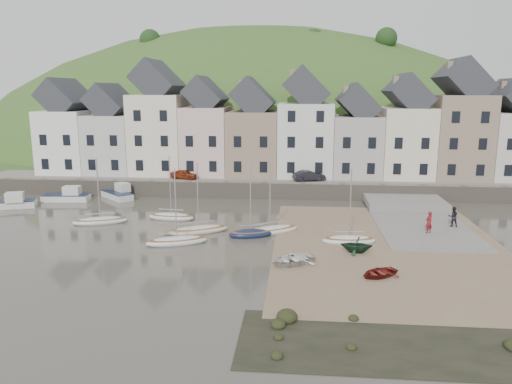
# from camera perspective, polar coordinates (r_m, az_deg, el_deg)

# --- Properties ---
(ground) EXTENTS (160.00, 160.00, 0.00)m
(ground) POSITION_cam_1_polar(r_m,az_deg,el_deg) (39.26, -0.78, -6.10)
(ground) COLOR #433E35
(ground) RESTS_ON ground
(quay_land) EXTENTS (90.00, 30.00, 1.50)m
(quay_land) POSITION_cam_1_polar(r_m,az_deg,el_deg) (70.17, 1.88, 2.56)
(quay_land) COLOR #375923
(quay_land) RESTS_ON ground
(quay_street) EXTENTS (70.00, 7.00, 0.10)m
(quay_street) POSITION_cam_1_polar(r_m,az_deg,el_deg) (58.73, 1.25, 1.52)
(quay_street) COLOR slate
(quay_street) RESTS_ON quay_land
(seawall) EXTENTS (70.00, 1.20, 1.80)m
(seawall) POSITION_cam_1_polar(r_m,az_deg,el_deg) (55.42, 1.01, 0.21)
(seawall) COLOR slate
(seawall) RESTS_ON ground
(beach) EXTENTS (18.00, 26.00, 0.06)m
(beach) POSITION_cam_1_polar(r_m,az_deg,el_deg) (39.71, 15.31, -6.27)
(beach) COLOR #795F49
(beach) RESTS_ON ground
(slipway) EXTENTS (8.00, 18.00, 0.12)m
(slipway) POSITION_cam_1_polar(r_m,az_deg,el_deg) (48.04, 18.37, -3.27)
(slipway) COLOR slate
(slipway) RESTS_ON ground
(hillside) EXTENTS (134.40, 84.00, 84.00)m
(hillside) POSITION_cam_1_polar(r_m,az_deg,el_deg) (102.08, -0.11, -5.26)
(hillside) COLOR #375923
(hillside) RESTS_ON ground
(townhouse_terrace) EXTENTS (61.05, 8.00, 13.93)m
(townhouse_terrace) POSITION_cam_1_polar(r_m,az_deg,el_deg) (61.36, 3.15, 7.39)
(townhouse_terrace) COLOR white
(townhouse_terrace) RESTS_ON quay_land
(sailboat_0) EXTENTS (5.16, 3.13, 6.32)m
(sailboat_0) POSITION_cam_1_polar(r_m,az_deg,el_deg) (47.26, -17.77, -3.22)
(sailboat_0) COLOR silver
(sailboat_0) RESTS_ON ground
(sailboat_1) EXTENTS (4.57, 1.86, 6.32)m
(sailboat_1) POSITION_cam_1_polar(r_m,az_deg,el_deg) (47.17, -9.90, -2.85)
(sailboat_1) COLOR silver
(sailboat_1) RESTS_ON ground
(sailboat_2) EXTENTS (5.38, 3.62, 6.32)m
(sailboat_2) POSITION_cam_1_polar(r_m,az_deg,el_deg) (42.44, -6.74, -4.42)
(sailboat_2) COLOR beige
(sailboat_2) RESTS_ON ground
(sailboat_3) EXTENTS (5.15, 3.13, 6.32)m
(sailboat_3) POSITION_cam_1_polar(r_m,az_deg,el_deg) (39.66, -9.26, -5.67)
(sailboat_3) COLOR silver
(sailboat_3) RESTS_ON ground
(sailboat_4) EXTENTS (5.46, 4.07, 6.32)m
(sailboat_4) POSITION_cam_1_polar(r_m,az_deg,el_deg) (42.02, 1.63, -4.51)
(sailboat_4) COLOR silver
(sailboat_4) RESTS_ON ground
(sailboat_5) EXTENTS (3.99, 2.47, 6.32)m
(sailboat_5) POSITION_cam_1_polar(r_m,az_deg,el_deg) (41.13, -0.64, -4.86)
(sailboat_5) COLOR #131D3C
(sailboat_5) RESTS_ON ground
(sailboat_6) EXTENTS (4.45, 1.91, 6.32)m
(sailboat_6) POSITION_cam_1_polar(r_m,az_deg,el_deg) (40.10, 10.83, -5.53)
(sailboat_6) COLOR silver
(sailboat_6) RESTS_ON ground
(motorboat_0) EXTENTS (5.15, 2.14, 1.70)m
(motorboat_0) POSITION_cam_1_polar(r_m,az_deg,el_deg) (57.88, -21.20, -0.42)
(motorboat_0) COLOR silver
(motorboat_0) RESTS_ON ground
(motorboat_1) EXTENTS (5.20, 3.26, 1.70)m
(motorboat_1) POSITION_cam_1_polar(r_m,az_deg,el_deg) (56.89, -26.72, -1.10)
(motorboat_1) COLOR silver
(motorboat_1) RESTS_ON ground
(motorboat_2) EXTENTS (4.64, 4.50, 1.70)m
(motorboat_2) POSITION_cam_1_polar(r_m,az_deg,el_deg) (57.53, -15.82, -0.13)
(motorboat_2) COLOR silver
(motorboat_2) RESTS_ON ground
(rowboat_white) EXTENTS (4.11, 3.79, 0.69)m
(rowboat_white) POSITION_cam_1_polar(r_m,az_deg,el_deg) (34.70, 4.27, -7.87)
(rowboat_white) COLOR silver
(rowboat_white) RESTS_ON beach
(rowboat_green) EXTENTS (2.56, 2.27, 1.24)m
(rowboat_green) POSITION_cam_1_polar(r_m,az_deg,el_deg) (37.65, 11.69, -6.05)
(rowboat_green) COLOR #16311D
(rowboat_green) RESTS_ON beach
(rowboat_red) EXTENTS (3.30, 3.07, 0.56)m
(rowboat_red) POSITION_cam_1_polar(r_m,az_deg,el_deg) (33.42, 14.18, -9.13)
(rowboat_red) COLOR maroon
(rowboat_red) RESTS_ON beach
(person_red) EXTENTS (0.83, 0.76, 1.89)m
(person_red) POSITION_cam_1_polar(r_m,az_deg,el_deg) (44.03, 19.60, -3.36)
(person_red) COLOR maroon
(person_red) RESTS_ON slipway
(person_dark) EXTENTS (0.89, 0.70, 1.80)m
(person_dark) POSITION_cam_1_polar(r_m,az_deg,el_deg) (46.90, 22.09, -2.69)
(person_dark) COLOR black
(person_dark) RESTS_ON slipway
(car_left) EXTENTS (3.52, 1.92, 1.14)m
(car_left) POSITION_cam_1_polar(r_m,az_deg,el_deg) (59.12, -8.41, 2.07)
(car_left) COLOR maroon
(car_left) RESTS_ON quay_street
(car_right) EXTENTS (4.01, 2.30, 1.25)m
(car_right) POSITION_cam_1_polar(r_m,az_deg,el_deg) (57.51, 6.24, 1.92)
(car_right) COLOR black
(car_right) RESTS_ON quay_street
(shore_rocks) EXTENTS (14.00, 6.00, 0.75)m
(shore_rocks) POSITION_cam_1_polar(r_m,az_deg,el_deg) (25.77, 12.46, -16.26)
(shore_rocks) COLOR black
(shore_rocks) RESTS_ON ground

